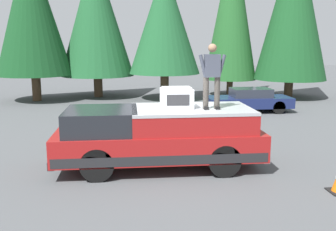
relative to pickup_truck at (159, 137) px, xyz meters
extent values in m
plane|color=#4C4F51|center=(0.15, -0.21, -0.87)|extent=(90.00, 90.00, 0.00)
cube|color=maroon|center=(0.00, 0.01, -0.17)|extent=(2.00, 5.50, 0.70)
cube|color=#232326|center=(0.00, 0.01, -0.37)|extent=(2.01, 5.39, 0.24)
cube|color=black|center=(0.00, 1.52, 0.48)|extent=(1.84, 1.87, 0.60)
cube|color=maroon|center=(0.00, -0.87, 0.44)|extent=(1.92, 3.19, 0.52)
cube|color=#A8AAAF|center=(0.00, -0.87, 0.74)|extent=(1.94, 3.19, 0.08)
cube|color=#232326|center=(0.00, 2.70, -0.44)|extent=(1.96, 0.16, 0.20)
cube|color=#B2B5BA|center=(0.00, -2.68, -0.44)|extent=(1.96, 0.16, 0.20)
cylinder|color=black|center=(-0.85, 1.60, -0.45)|extent=(0.30, 0.84, 0.84)
cylinder|color=black|center=(0.85, 1.60, -0.45)|extent=(0.30, 0.84, 0.84)
cylinder|color=black|center=(-0.85, -1.59, -0.45)|extent=(0.30, 0.84, 0.84)
cylinder|color=black|center=(0.85, -1.59, -0.45)|extent=(0.30, 0.84, 0.84)
cube|color=silver|center=(-0.02, -0.47, 1.04)|extent=(0.64, 0.84, 0.52)
cube|color=#2D2D30|center=(-0.34, -0.47, 1.04)|extent=(0.01, 0.59, 0.29)
cube|color=#99999E|center=(-0.02, -0.47, 1.32)|extent=(0.58, 0.76, 0.04)
cylinder|color=#423D38|center=(-0.23, -1.51, 1.20)|extent=(0.15, 0.15, 0.84)
cube|color=black|center=(-0.27, -1.51, 0.82)|extent=(0.26, 0.11, 0.08)
cylinder|color=#423D38|center=(-0.23, -1.21, 1.20)|extent=(0.15, 0.15, 0.84)
cube|color=black|center=(-0.27, -1.21, 0.82)|extent=(0.26, 0.11, 0.08)
cube|color=#474C5B|center=(-0.23, -1.36, 1.91)|extent=(0.24, 0.40, 0.58)
sphere|color=#A37A5B|center=(-0.23, -1.36, 2.36)|extent=(0.22, 0.22, 0.22)
cylinder|color=#474C5B|center=(-0.26, -1.61, 1.91)|extent=(0.09, 0.23, 0.58)
cylinder|color=#474C5B|center=(-0.26, -1.12, 1.91)|extent=(0.09, 0.23, 0.58)
cube|color=navy|center=(8.07, -5.08, -0.38)|extent=(1.64, 4.10, 0.50)
cube|color=#282D38|center=(8.07, -5.18, 0.08)|extent=(1.31, 1.89, 0.42)
cylinder|color=black|center=(7.35, -3.80, -0.56)|extent=(0.20, 0.62, 0.62)
cylinder|color=black|center=(8.79, -3.80, -0.56)|extent=(0.20, 0.62, 0.62)
cylinder|color=black|center=(7.35, -6.35, -0.56)|extent=(0.20, 0.62, 0.62)
cylinder|color=black|center=(8.79, -6.35, -0.56)|extent=(0.20, 0.62, 0.62)
cylinder|color=#4C3826|center=(12.58, -9.07, -0.30)|extent=(0.52, 0.52, 1.14)
cone|color=#194C23|center=(12.58, -9.07, 4.76)|extent=(4.33, 4.33, 8.98)
cylinder|color=#4C3826|center=(14.03, -5.72, -0.36)|extent=(0.40, 0.40, 1.03)
cone|color=#235B28|center=(14.03, -5.72, 4.74)|extent=(3.29, 3.29, 9.16)
cylinder|color=#4C3826|center=(12.68, -1.35, -0.09)|extent=(0.50, 0.50, 1.56)
cone|color=#1E562D|center=(12.68, -1.35, 3.78)|extent=(4.18, 4.18, 6.20)
cylinder|color=#4C3826|center=(14.18, 2.71, -0.21)|extent=(0.54, 0.54, 1.33)
cone|color=#1E562D|center=(14.18, 2.71, 4.19)|extent=(4.51, 4.51, 7.46)
cylinder|color=#4C3826|center=(12.88, 6.19, -0.12)|extent=(0.51, 0.51, 1.50)
cone|color=#14421E|center=(12.88, 6.19, 4.39)|extent=(4.28, 4.28, 7.51)
camera|label=1|loc=(-9.88, 0.78, 2.49)|focal=40.45mm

